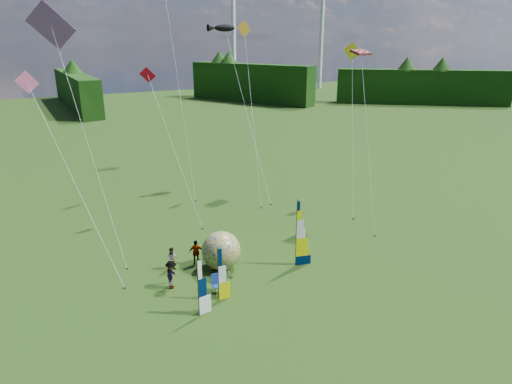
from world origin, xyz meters
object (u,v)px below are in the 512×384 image
kite_whale (246,104)px  side_banner_left (218,275)px  feather_banner_main (296,234)px  spectator_a (212,261)px  bol_inflatable (221,251)px  spectator_c (171,275)px  camp_chair (218,284)px  spectator_d (196,252)px  side_banner_far (198,289)px  spectator_b (173,259)px

kite_whale → side_banner_left: bearing=-121.4°
feather_banner_main → spectator_a: bearing=174.7°
bol_inflatable → spectator_a: size_ratio=1.64×
side_banner_left → spectator_c: side_banner_left is taller
side_banner_left → camp_chair: size_ratio=2.84×
feather_banner_main → bol_inflatable: 5.04m
side_banner_left → camp_chair: bearing=74.9°
spectator_d → side_banner_far: bearing=89.5°
side_banner_far → spectator_d: 6.17m
spectator_a → spectator_b: spectator_b is taller
spectator_b → kite_whale: kite_whale is taller
kite_whale → spectator_b: bearing=-132.6°
spectator_c → spectator_d: bearing=-15.6°
side_banner_far → spectator_a: bearing=48.5°
feather_banner_main → side_banner_left: size_ratio=1.39×
bol_inflatable → spectator_a: bearing=-163.8°
side_banner_left → spectator_c: bearing=131.8°
bol_inflatable → camp_chair: bol_inflatable is taller
bol_inflatable → camp_chair: 3.18m
bol_inflatable → spectator_d: 1.85m
side_banner_left → kite_whale: size_ratio=0.20×
side_banner_far → camp_chair: 2.75m
feather_banner_main → bol_inflatable: feather_banner_main is taller
feather_banner_main → kite_whale: kite_whale is taller
side_banner_left → spectator_d: side_banner_left is taller
side_banner_far → spectator_d: size_ratio=1.93×
side_banner_left → spectator_d: (0.52, 4.83, -0.78)m
spectator_a → spectator_c: bearing=150.5°
side_banner_far → spectator_b: 5.82m
side_banner_far → camp_chair: (1.87, 1.69, -1.09)m
bol_inflatable → spectator_d: size_ratio=1.49×
side_banner_far → spectator_d: bearing=60.2°
spectator_d → camp_chair: bearing=106.4°
kite_whale → feather_banner_main: bearing=-106.2°
side_banner_left → spectator_d: size_ratio=1.91×
side_banner_left → side_banner_far: size_ratio=0.99×
spectator_b → spectator_a: bearing=-22.1°
spectator_c → feather_banner_main: bearing=-65.5°
side_banner_left → side_banner_far: 1.83m
spectator_d → kite_whale: size_ratio=0.10×
spectator_c → kite_whale: bearing=-7.8°
side_banner_far → side_banner_left: bearing=20.5°
bol_inflatable → kite_whale: bearing=57.0°
spectator_a → spectator_b: 2.65m
bol_inflatable → spectator_c: bearing=-166.7°
side_banner_left → spectator_d: 4.92m
side_banner_far → spectator_a: (2.61, 4.22, -0.89)m
spectator_b → side_banner_far: bearing=-81.7°
bol_inflatable → side_banner_far: bearing=-127.0°
side_banner_left → spectator_c: (-1.94, 2.64, -0.74)m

